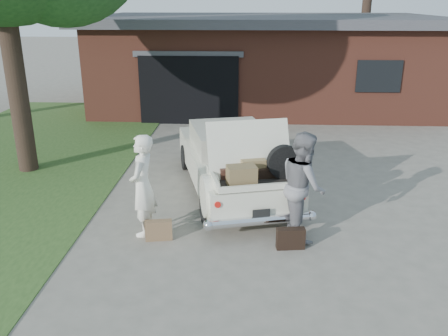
{
  "coord_description": "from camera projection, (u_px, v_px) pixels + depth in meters",
  "views": [
    {
      "loc": [
        0.39,
        -7.19,
        3.89
      ],
      "look_at": [
        0.0,
        0.6,
        1.1
      ],
      "focal_mm": 38.0,
      "sensor_mm": 36.0,
      "label": 1
    }
  ],
  "objects": [
    {
      "name": "suitcase_left",
      "position": [
        159.0,
        230.0,
        8.06
      ],
      "size": [
        0.47,
        0.22,
        0.35
      ],
      "primitive_type": "cube",
      "rotation": [
        0.0,
        0.0,
        0.17
      ],
      "color": "brown",
      "rests_on": "ground"
    },
    {
      "name": "woman_right",
      "position": [
        303.0,
        185.0,
        7.98
      ],
      "size": [
        0.84,
        1.0,
        1.86
      ],
      "primitive_type": "imported",
      "rotation": [
        0.0,
        0.0,
        1.74
      ],
      "color": "slate",
      "rests_on": "ground"
    },
    {
      "name": "sedan",
      "position": [
        232.0,
        161.0,
        9.97
      ],
      "size": [
        2.86,
        4.91,
        1.84
      ],
      "rotation": [
        0.0,
        0.0,
        0.25
      ],
      "color": "beige",
      "rests_on": "ground"
    },
    {
      "name": "house",
      "position": [
        263.0,
        60.0,
        18.27
      ],
      "size": [
        12.8,
        7.8,
        3.3
      ],
      "color": "brown",
      "rests_on": "ground"
    },
    {
      "name": "woman_left",
      "position": [
        143.0,
        186.0,
        8.06
      ],
      "size": [
        0.49,
        0.69,
        1.79
      ],
      "primitive_type": "imported",
      "rotation": [
        0.0,
        0.0,
        -1.67
      ],
      "color": "white",
      "rests_on": "ground"
    },
    {
      "name": "suitcase_right",
      "position": [
        291.0,
        238.0,
        7.78
      ],
      "size": [
        0.48,
        0.2,
        0.36
      ],
      "primitive_type": "cube",
      "rotation": [
        0.0,
        0.0,
        0.12
      ],
      "color": "black",
      "rests_on": "ground"
    },
    {
      "name": "ground",
      "position": [
        222.0,
        240.0,
        8.09
      ],
      "size": [
        90.0,
        90.0,
        0.0
      ],
      "primitive_type": "plane",
      "color": "gray",
      "rests_on": "ground"
    }
  ]
}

